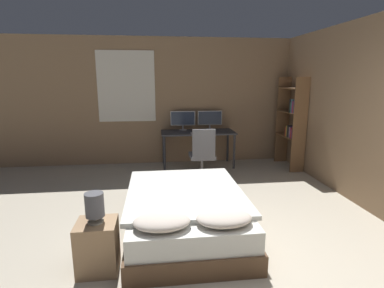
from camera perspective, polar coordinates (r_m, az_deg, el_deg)
The scene contains 12 objects.
wall_back at distance 6.64m, azimuth 0.70°, elevation 8.14°, with size 12.00×0.08×2.70m.
wall_side_right at distance 4.81m, azimuth 31.66°, elevation 4.59°, with size 0.06×12.00×2.70m.
bed at distance 3.72m, azimuth -1.17°, elevation -12.96°, with size 1.40×1.95×0.58m.
nightstand at distance 3.21m, azimuth -17.53°, elevation -18.10°, with size 0.38×0.35×0.51m.
bedside_lamp at distance 3.02m, azimuth -18.07°, elevation -11.08°, with size 0.18×0.18×0.30m.
desk at distance 6.33m, azimuth 1.13°, elevation 1.62°, with size 1.54×0.67×0.75m.
monitor_left at distance 6.48m, azimuth -1.75°, elevation 4.76°, with size 0.54×0.16×0.41m.
monitor_right at distance 6.56m, azimuth 3.43°, elevation 4.84°, with size 0.54×0.16×0.41m.
keyboard at distance 6.09m, azimuth 1.44°, elevation 2.10°, with size 0.36×0.13×0.02m.
computer_mouse at distance 6.14m, azimuth 3.94°, elevation 2.23°, with size 0.07×0.05×0.04m.
office_chair at distance 5.62m, azimuth 1.99°, elevation -2.80°, with size 0.52×0.52×0.96m.
bookshelf at distance 6.49m, azimuth 18.65°, elevation 4.33°, with size 0.29×0.83×1.88m.
Camera 1 is at (-0.92, -2.23, 1.85)m, focal length 28.00 mm.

